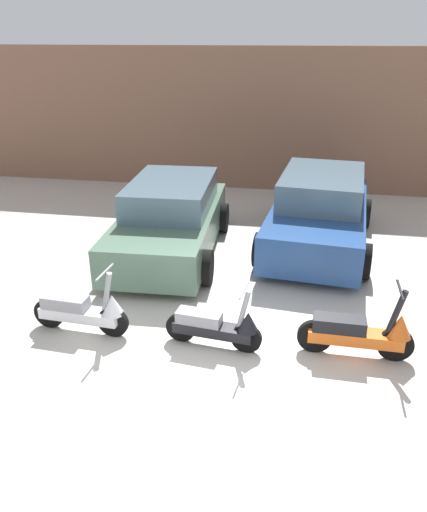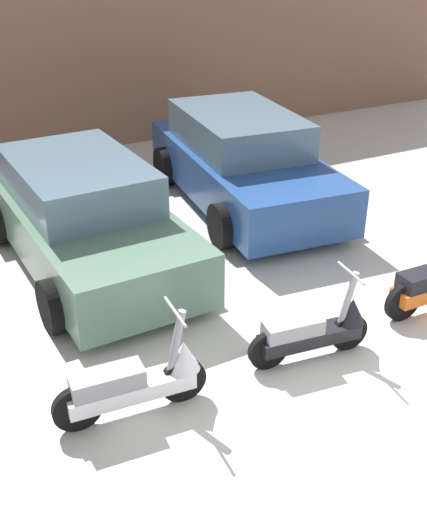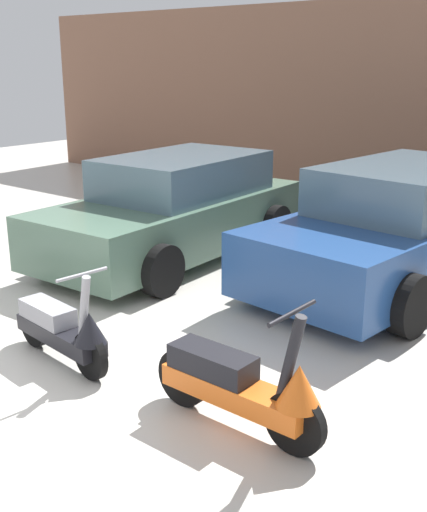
# 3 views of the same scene
# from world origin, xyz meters

# --- Properties ---
(wall_back) EXTENTS (19.60, 0.12, 3.83)m
(wall_back) POSITION_xyz_m (0.00, 9.03, 1.92)
(wall_back) COLOR #845B47
(wall_back) RESTS_ON ground_plane
(scooter_front_right) EXTENTS (1.42, 0.51, 0.99)m
(scooter_front_right) POSITION_xyz_m (0.03, 0.93, 0.35)
(scooter_front_right) COLOR black
(scooter_front_right) RESTS_ON ground_plane
(scooter_front_center) EXTENTS (1.57, 0.57, 1.10)m
(scooter_front_center) POSITION_xyz_m (2.01, 1.05, 0.39)
(scooter_front_center) COLOR black
(scooter_front_center) RESTS_ON ground_plane
(car_rear_left) EXTENTS (2.20, 4.33, 1.45)m
(car_rear_left) POSITION_xyz_m (-1.47, 4.17, 0.69)
(car_rear_left) COLOR #51705B
(car_rear_left) RESTS_ON ground_plane
(car_rear_center) EXTENTS (2.47, 4.57, 1.50)m
(car_rear_center) POSITION_xyz_m (1.49, 5.08, 0.72)
(car_rear_center) COLOR navy
(car_rear_center) RESTS_ON ground_plane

